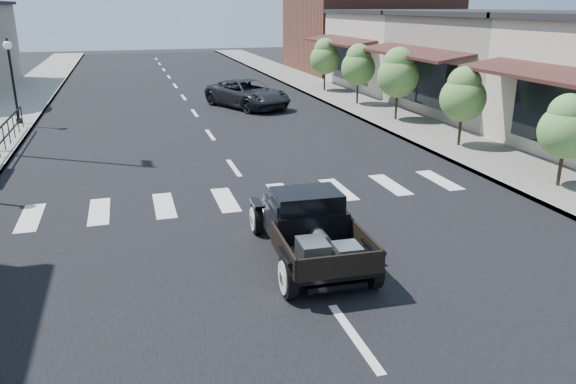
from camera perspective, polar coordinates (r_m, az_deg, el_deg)
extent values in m
plane|color=black|center=(11.56, 1.05, -6.82)|extent=(120.00, 120.00, 0.00)
cube|color=black|center=(25.66, -8.91, 7.13)|extent=(14.00, 80.00, 0.02)
cube|color=gray|center=(27.97, 8.78, 8.20)|extent=(3.00, 80.00, 0.15)
cube|color=gray|center=(29.38, 22.54, 11.81)|extent=(10.00, 9.00, 4.50)
cube|color=beige|center=(36.85, 13.79, 13.73)|extent=(10.00, 9.00, 4.50)
cube|color=brown|center=(45.95, 8.15, 16.45)|extent=(11.00, 10.00, 7.00)
imported|color=black|center=(28.75, -4.12, 9.89)|extent=(4.16, 5.50, 1.39)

